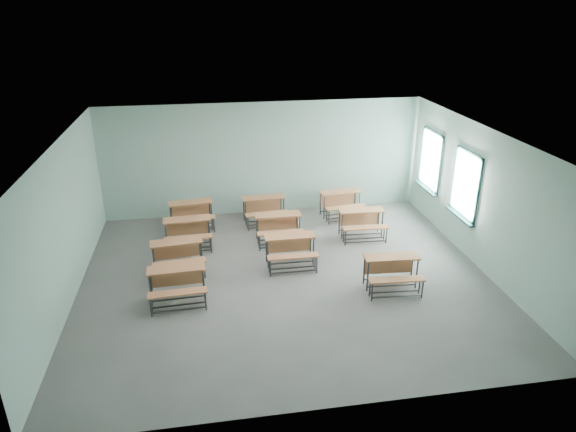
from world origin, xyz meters
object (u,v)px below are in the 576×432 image
object	(u,v)px
desk_unit_r1c0	(178,252)
desk_unit_r1c1	(291,247)
desk_unit_r0c2	(392,268)
desk_unit_r3c2	(341,200)
desk_unit_r2c2	(362,220)
desk_unit_r3c1	(264,206)
desk_unit_r2c0	(188,229)
desk_unit_r3c0	(191,211)
desk_unit_r0c0	(177,281)
desk_unit_r2c1	(279,224)

from	to	relation	value
desk_unit_r1c0	desk_unit_r1c1	size ratio (longest dim) A/B	1.07
desk_unit_r0c2	desk_unit_r3c2	size ratio (longest dim) A/B	0.97
desk_unit_r0c2	desk_unit_r2c2	xyz separation A→B (m)	(0.13, 2.61, 0.00)
desk_unit_r3c2	desk_unit_r2c2	bearing A→B (deg)	-89.95
desk_unit_r3c1	desk_unit_r2c0	bearing A→B (deg)	-154.42
desk_unit_r0c2	desk_unit_r3c0	size ratio (longest dim) A/B	0.97
desk_unit_r0c0	desk_unit_r2c1	size ratio (longest dim) A/B	1.03
desk_unit_r2c1	desk_unit_r1c0	bearing A→B (deg)	-154.19
desk_unit_r2c1	desk_unit_r3c2	bearing A→B (deg)	34.38
desk_unit_r1c1	desk_unit_r2c2	distance (m)	2.43
desk_unit_r0c2	desk_unit_r2c0	bearing A→B (deg)	150.99
desk_unit_r3c0	desk_unit_r3c2	xyz separation A→B (m)	(4.20, 0.12, 0.00)
desk_unit_r2c0	desk_unit_r3c2	distance (m)	4.48
desk_unit_r1c1	desk_unit_r3c1	distance (m)	2.59
desk_unit_r2c2	desk_unit_r2c1	bearing A→B (deg)	-179.71
desk_unit_r0c0	desk_unit_r0c2	xyz separation A→B (m)	(4.50, -0.23, 0.00)
desk_unit_r0c2	desk_unit_r3c1	xyz separation A→B (m)	(-2.25, 3.95, 0.00)
desk_unit_r2c0	desk_unit_r3c0	xyz separation A→B (m)	(0.09, 1.15, 0.00)
desk_unit_r2c1	desk_unit_r3c1	size ratio (longest dim) A/B	0.96
desk_unit_r0c0	desk_unit_r1c1	distance (m)	2.79
desk_unit_r2c0	desk_unit_r2c1	distance (m)	2.28
desk_unit_r3c2	desk_unit_r3c0	bearing A→B (deg)	174.97
desk_unit_r0c0	desk_unit_r3c2	distance (m)	5.87
desk_unit_r0c0	desk_unit_r0c2	world-z (taller)	same
desk_unit_r3c1	desk_unit_r3c2	world-z (taller)	same
desk_unit_r1c1	desk_unit_r3c2	bearing A→B (deg)	54.17
desk_unit_r1c1	desk_unit_r3c0	world-z (taller)	same
desk_unit_r0c2	desk_unit_r1c0	world-z (taller)	same
desk_unit_r1c1	desk_unit_r3c0	distance (m)	3.41
desk_unit_r3c2	desk_unit_r1c0	bearing A→B (deg)	-157.26
desk_unit_r1c1	desk_unit_r2c1	world-z (taller)	same
desk_unit_r1c0	desk_unit_r2c1	distance (m)	2.75
desk_unit_r3c0	desk_unit_r2c0	bearing A→B (deg)	-101.48
desk_unit_r1c0	desk_unit_r1c1	bearing A→B (deg)	-9.37
desk_unit_r1c1	desk_unit_r2c1	distance (m)	1.31
desk_unit_r0c0	desk_unit_r2c0	size ratio (longest dim) A/B	1.00
desk_unit_r2c0	desk_unit_r3c1	world-z (taller)	same
desk_unit_r0c0	desk_unit_r1c0	size ratio (longest dim) A/B	0.96
desk_unit_r1c0	desk_unit_r2c0	distance (m)	1.28
desk_unit_r2c0	desk_unit_r3c0	bearing A→B (deg)	83.04
desk_unit_r3c1	desk_unit_r1c1	bearing A→B (deg)	-87.80
desk_unit_r2c0	desk_unit_r2c1	bearing A→B (deg)	-4.70
desk_unit_r0c2	desk_unit_r3c2	xyz separation A→B (m)	(-0.04, 4.04, 0.00)
desk_unit_r2c2	desk_unit_r3c1	world-z (taller)	same
desk_unit_r1c0	desk_unit_r3c0	world-z (taller)	same
desk_unit_r2c0	desk_unit_r0c0	bearing A→B (deg)	-96.70
desk_unit_r3c1	desk_unit_r2c2	bearing A→B (deg)	-33.56
desk_unit_r0c2	desk_unit_r3c2	bearing A→B (deg)	94.05
desk_unit_r0c0	desk_unit_r3c0	distance (m)	3.70
desk_unit_r0c2	desk_unit_r1c0	xyz separation A→B (m)	(-4.53, 1.50, 0.00)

